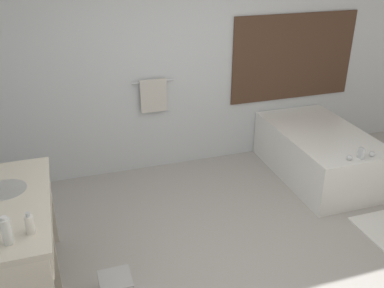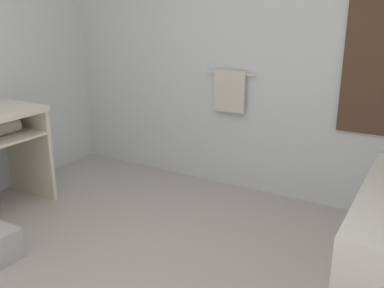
{
  "view_description": "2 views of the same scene",
  "coord_description": "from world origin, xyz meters",
  "views": [
    {
      "loc": [
        -1.33,
        -2.58,
        2.7
      ],
      "look_at": [
        -0.14,
        1.14,
        0.79
      ],
      "focal_mm": 40.0,
      "sensor_mm": 36.0,
      "label": 1
    },
    {
      "loc": [
        1.44,
        -1.54,
        1.74
      ],
      "look_at": [
        -0.06,
        1.03,
        0.79
      ],
      "focal_mm": 40.0,
      "sensor_mm": 36.0,
      "label": 2
    }
  ],
  "objects": [
    {
      "name": "wall_back_with_blinds",
      "position": [
        0.06,
        2.23,
        1.35
      ],
      "size": [
        7.4,
        0.13,
        2.7
      ],
      "color": "silver",
      "rests_on": "ground_plane"
    }
  ]
}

